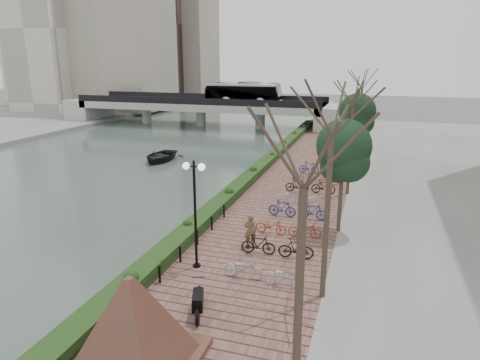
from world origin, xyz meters
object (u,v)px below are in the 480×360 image
at_px(pedestrian, 250,231).
at_px(boat, 160,156).
at_px(granite_monument, 132,323).
at_px(lamppost, 195,192).
at_px(motorcycle, 198,300).

bearing_deg(pedestrian, boat, -70.90).
distance_m(granite_monument, pedestrian, 9.42).
height_order(granite_monument, pedestrian, granite_monument).
distance_m(lamppost, motorcycle, 4.74).
distance_m(granite_monument, lamppost, 6.94).
bearing_deg(lamppost, granite_monument, -83.05).
bearing_deg(boat, lamppost, -57.80).
height_order(lamppost, boat, lamppost).
bearing_deg(lamppost, motorcycle, -65.96).
distance_m(lamppost, pedestrian, 4.20).
bearing_deg(pedestrian, motorcycle, 67.98).
xyz_separation_m(lamppost, boat, (-12.36, 19.97, -3.51)).
bearing_deg(lamppost, boat, 121.76).
height_order(motorcycle, boat, motorcycle).
bearing_deg(granite_monument, pedestrian, 84.50).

